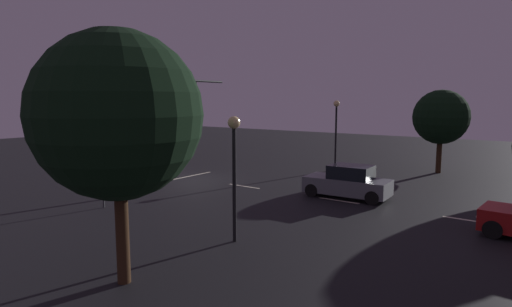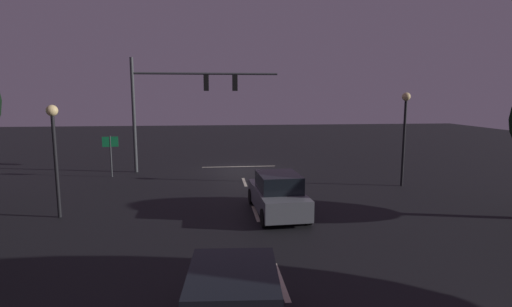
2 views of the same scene
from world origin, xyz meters
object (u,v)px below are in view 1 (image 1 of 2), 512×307
(traffic_signal_assembly, at_px, (149,103))
(tree_right_far, at_px, (117,116))
(street_lamp_left_kerb, at_px, (336,122))
(route_sign, at_px, (102,170))
(tree_left_near, at_px, (441,117))
(street_lamp_right_kerb, at_px, (234,153))
(car_approaching, at_px, (348,182))

(traffic_signal_assembly, distance_m, tree_right_far, 12.47)
(traffic_signal_assembly, xyz_separation_m, street_lamp_left_kerb, (-12.11, 5.55, -1.37))
(route_sign, distance_m, tree_left_near, 22.07)
(traffic_signal_assembly, xyz_separation_m, street_lamp_right_kerb, (4.11, 9.38, -1.69))
(route_sign, relative_size, tree_right_far, 0.36)
(route_sign, bearing_deg, tree_left_near, 151.88)
(route_sign, bearing_deg, car_approaching, 135.98)
(street_lamp_left_kerb, distance_m, tree_left_near, 7.05)
(traffic_signal_assembly, distance_m, tree_left_near, 19.38)
(car_approaching, bearing_deg, route_sign, -44.02)
(car_approaching, xyz_separation_m, street_lamp_right_kerb, (8.74, -0.44, 2.38))
(traffic_signal_assembly, xyz_separation_m, tree_left_near, (-15.34, 11.80, -1.02))
(traffic_signal_assembly, xyz_separation_m, tree_right_far, (8.57, 9.05, -0.25))
(traffic_signal_assembly, height_order, tree_right_far, traffic_signal_assembly)
(street_lamp_left_kerb, distance_m, route_sign, 16.75)
(street_lamp_left_kerb, height_order, street_lamp_right_kerb, street_lamp_left_kerb)
(street_lamp_left_kerb, relative_size, tree_left_near, 0.87)
(street_lamp_left_kerb, bearing_deg, street_lamp_right_kerb, 13.30)
(car_approaching, distance_m, street_lamp_left_kerb, 9.02)
(street_lamp_right_kerb, xyz_separation_m, route_sign, (-0.07, -7.94, -1.39))
(car_approaching, bearing_deg, tree_left_near, 169.54)
(traffic_signal_assembly, height_order, street_lamp_left_kerb, traffic_signal_assembly)
(street_lamp_left_kerb, height_order, tree_right_far, tree_right_far)
(street_lamp_right_kerb, bearing_deg, route_sign, -90.49)
(route_sign, xyz_separation_m, tree_left_near, (-19.38, 10.36, 2.06))
(route_sign, distance_m, tree_right_far, 9.30)
(traffic_signal_assembly, relative_size, street_lamp_right_kerb, 2.05)
(car_approaching, height_order, route_sign, route_sign)
(route_sign, bearing_deg, street_lamp_right_kerb, 89.51)
(street_lamp_left_kerb, bearing_deg, route_sign, -14.27)
(car_approaching, height_order, street_lamp_left_kerb, street_lamp_left_kerb)
(traffic_signal_assembly, bearing_deg, street_lamp_left_kerb, 155.39)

